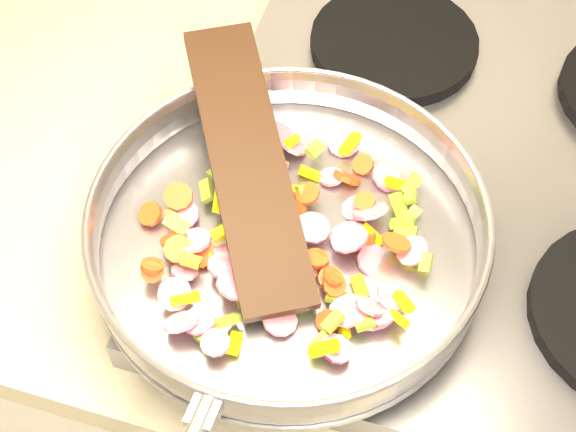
# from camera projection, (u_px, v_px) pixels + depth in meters

# --- Properties ---
(cooktop) EXTENTS (0.60, 0.60, 0.04)m
(cooktop) POSITION_uv_depth(u_px,v_px,m) (495.00, 179.00, 0.83)
(cooktop) COLOR #939399
(cooktop) RESTS_ON counter_top
(grate_fl) EXTENTS (0.19, 0.19, 0.02)m
(grate_fl) POSITION_uv_depth(u_px,v_px,m) (331.00, 240.00, 0.75)
(grate_fl) COLOR black
(grate_fl) RESTS_ON cooktop
(grate_bl) EXTENTS (0.19, 0.19, 0.02)m
(grate_bl) POSITION_uv_depth(u_px,v_px,m) (394.00, 43.00, 0.91)
(grate_bl) COLOR black
(grate_bl) RESTS_ON cooktop
(saute_pan) EXTENTS (0.39, 0.56, 0.05)m
(saute_pan) POSITION_uv_depth(u_px,v_px,m) (287.00, 229.00, 0.71)
(saute_pan) COLOR #9E9EA5
(saute_pan) RESTS_ON grate_fl
(vegetable_heap) EXTENTS (0.27, 0.28, 0.05)m
(vegetable_heap) POSITION_uv_depth(u_px,v_px,m) (287.00, 239.00, 0.72)
(vegetable_heap) COLOR #CF1447
(vegetable_heap) RESTS_ON saute_pan
(wooden_spatula) EXTENTS (0.20, 0.29, 0.07)m
(wooden_spatula) POSITION_uv_depth(u_px,v_px,m) (247.00, 162.00, 0.73)
(wooden_spatula) COLOR black
(wooden_spatula) RESTS_ON saute_pan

